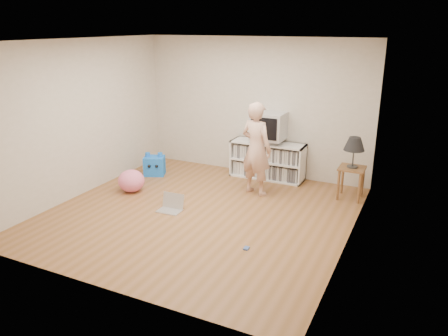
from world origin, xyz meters
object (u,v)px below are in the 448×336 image
object	(u,v)px
plush_pink	(131,181)
crt_tv	(269,126)
dvd_deck	(268,141)
laptop	(171,206)
plush_blue	(154,165)
person	(256,149)
side_table	(351,175)
table_lamp	(354,145)
media_unit	(268,160)

from	to	relation	value
plush_pink	crt_tv	bearing A→B (deg)	41.94
dvd_deck	crt_tv	world-z (taller)	crt_tv
laptop	plush_blue	world-z (taller)	plush_blue
person	plush_blue	world-z (taller)	person
laptop	side_table	bearing A→B (deg)	32.97
table_lamp	dvd_deck	bearing A→B (deg)	167.16
person	plush_pink	bearing A→B (deg)	39.37
media_unit	crt_tv	xyz separation A→B (m)	(-0.00, -0.02, 0.67)
media_unit	side_table	distance (m)	1.67
dvd_deck	person	xyz separation A→B (m)	(0.10, -0.85, 0.07)
media_unit	side_table	xyz separation A→B (m)	(1.62, -0.39, 0.07)
side_table	person	size ratio (longest dim) A/B	0.34
media_unit	crt_tv	size ratio (longest dim) A/B	2.33
media_unit	dvd_deck	bearing A→B (deg)	-90.00
table_lamp	plush_blue	distance (m)	3.77
side_table	plush_pink	world-z (taller)	side_table
plush_blue	laptop	bearing A→B (deg)	-70.95
media_unit	laptop	bearing A→B (deg)	-111.56
side_table	plush_pink	distance (m)	3.78
laptop	plush_blue	bearing A→B (deg)	130.52
crt_tv	media_unit	bearing A→B (deg)	90.00
media_unit	laptop	distance (m)	2.29
plush_blue	plush_pink	size ratio (longest dim) A/B	1.03
crt_tv	plush_pink	distance (m)	2.68
table_lamp	laptop	bearing A→B (deg)	-144.87
side_table	laptop	distance (m)	3.03
dvd_deck	side_table	size ratio (longest dim) A/B	0.82
crt_tv	side_table	world-z (taller)	crt_tv
plush_pink	table_lamp	bearing A→B (deg)	20.84
crt_tv	person	size ratio (longest dim) A/B	0.37
side_table	media_unit	bearing A→B (deg)	166.63
dvd_deck	plush_pink	xyz separation A→B (m)	(-1.90, -1.71, -0.54)
crt_tv	table_lamp	distance (m)	1.67
side_table	plush_pink	bearing A→B (deg)	-159.16
crt_tv	plush_blue	size ratio (longest dim) A/B	1.26
media_unit	person	distance (m)	0.98
side_table	person	bearing A→B (deg)	-162.60
dvd_deck	table_lamp	xyz separation A→B (m)	(1.62, -0.37, 0.21)
side_table	laptop	bearing A→B (deg)	-144.87
laptop	plush_pink	world-z (taller)	plush_pink
media_unit	plush_pink	xyz separation A→B (m)	(-1.90, -1.73, -0.15)
table_lamp	plush_blue	size ratio (longest dim) A/B	1.08
dvd_deck	person	size ratio (longest dim) A/B	0.28
table_lamp	person	distance (m)	1.61
plush_pink	person	bearing A→B (deg)	23.37
table_lamp	plush_pink	size ratio (longest dim) A/B	1.12
table_lamp	plush_blue	world-z (taller)	table_lamp
dvd_deck	laptop	xyz separation A→B (m)	(-0.84, -2.10, -0.67)
table_lamp	person	xyz separation A→B (m)	(-1.53, -0.48, -0.14)
crt_tv	plush_blue	world-z (taller)	crt_tv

